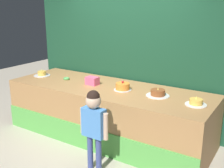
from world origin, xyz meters
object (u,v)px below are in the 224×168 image
(donut, at_px, (66,79))
(cake_far_right, at_px, (196,102))
(child_figure, at_px, (94,120))
(cake_center_right, at_px, (158,93))
(pink_box, at_px, (92,81))
(cake_center_left, at_px, (123,87))
(cake_far_left, at_px, (42,74))

(donut, bearing_deg, cake_far_right, -1.14)
(child_figure, distance_m, cake_center_right, 1.11)
(child_figure, height_order, pink_box, child_figure)
(pink_box, bearing_deg, cake_far_right, -1.20)
(cake_center_left, xyz_separation_m, cake_center_right, (0.59, 0.03, -0.01))
(child_figure, height_order, cake_far_left, child_figure)
(pink_box, distance_m, donut, 0.60)
(cake_center_left, bearing_deg, cake_far_right, -2.40)
(cake_center_right, xyz_separation_m, cake_far_right, (0.59, -0.08, -0.01))
(donut, xyz_separation_m, cake_far_left, (-0.59, -0.03, 0.02))
(cake_center_right, bearing_deg, child_figure, -114.88)
(pink_box, xyz_separation_m, cake_center_right, (1.19, 0.04, -0.03))
(donut, xyz_separation_m, cake_center_left, (1.19, 0.00, 0.04))
(cake_far_left, xyz_separation_m, cake_far_right, (2.97, -0.01, 0.00))
(cake_far_left, bearing_deg, cake_center_left, 1.20)
(cake_center_right, distance_m, cake_far_right, 0.60)
(cake_far_right, bearing_deg, cake_far_left, 179.76)
(donut, distance_m, cake_center_right, 1.78)
(cake_center_right, bearing_deg, cake_far_right, -7.52)
(cake_far_right, bearing_deg, cake_center_right, 172.48)
(child_figure, xyz_separation_m, cake_far_right, (1.05, 0.91, 0.17))
(cake_far_left, height_order, cake_far_right, cake_far_left)
(donut, relative_size, cake_center_right, 0.32)
(cake_far_left, distance_m, cake_center_left, 1.78)
(child_figure, bearing_deg, cake_center_left, 97.86)
(cake_center_right, bearing_deg, donut, -179.00)
(child_figure, bearing_deg, cake_center_right, 65.12)
(cake_center_left, bearing_deg, cake_center_right, 2.76)
(pink_box, relative_size, cake_far_left, 0.67)
(pink_box, height_order, cake_center_left, cake_center_left)
(cake_center_left, bearing_deg, cake_far_left, -178.80)
(donut, height_order, cake_far_right, cake_far_right)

